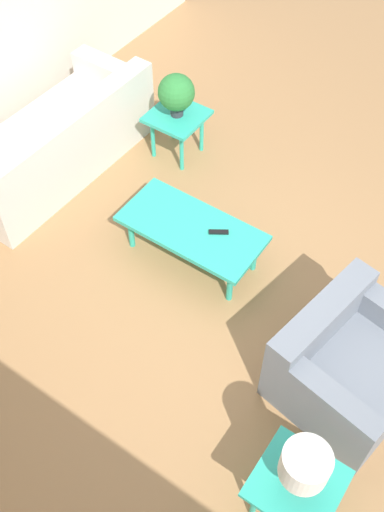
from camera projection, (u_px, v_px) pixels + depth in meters
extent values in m
plane|color=#A87A4C|center=(234.00, 292.00, 4.93)|extent=(14.00, 14.00, 0.00)
cube|color=silver|center=(53.00, 148.00, 5.73)|extent=(0.93, 2.05, 0.42)
cube|color=silver|center=(73.00, 130.00, 5.30)|extent=(0.24, 2.04, 0.35)
cube|color=silver|center=(112.00, 73.00, 5.94)|extent=(0.89, 0.22, 0.23)
cube|color=slate|center=(351.00, 374.00, 4.26)|extent=(1.02, 1.13, 0.38)
cube|color=slate|center=(322.00, 319.00, 4.13)|extent=(0.37, 1.02, 0.32)
cube|color=slate|center=(322.00, 394.00, 3.84)|extent=(0.87, 0.31, 0.21)
cube|color=#2DB79E|center=(192.00, 228.00, 4.88)|extent=(1.19, 0.57, 0.04)
cylinder|color=#2DB79E|center=(254.00, 255.00, 4.95)|extent=(0.05, 0.05, 0.35)
cylinder|color=#2DB79E|center=(157.00, 205.00, 5.31)|extent=(0.05, 0.05, 0.35)
cylinder|color=#2DB79E|center=(230.00, 286.00, 4.76)|extent=(0.05, 0.05, 0.35)
cylinder|color=#2DB79E|center=(131.00, 232.00, 5.11)|extent=(0.05, 0.05, 0.35)
cube|color=#2DB79E|center=(177.00, 116.00, 5.65)|extent=(0.51, 0.51, 0.04)
cylinder|color=#2DB79E|center=(202.00, 133.00, 5.86)|extent=(0.04, 0.04, 0.44)
cylinder|color=#2DB79E|center=(173.00, 120.00, 5.98)|extent=(0.04, 0.04, 0.44)
cylinder|color=#2DB79E|center=(182.00, 152.00, 5.69)|extent=(0.04, 0.04, 0.44)
cylinder|color=#2DB79E|center=(153.00, 139.00, 5.81)|extent=(0.04, 0.04, 0.44)
cube|color=#2DB79E|center=(297.00, 484.00, 3.52)|extent=(0.51, 0.51, 0.04)
cylinder|color=#2DB79E|center=(329.00, 489.00, 3.73)|extent=(0.04, 0.04, 0.44)
cylinder|color=#2DB79E|center=(281.00, 458.00, 3.85)|extent=(0.04, 0.04, 0.44)
cylinder|color=#2DB79E|center=(254.00, 503.00, 3.68)|extent=(0.04, 0.04, 0.44)
cylinder|color=#333338|center=(177.00, 110.00, 5.59)|extent=(0.12, 0.12, 0.10)
sphere|color=#2D7F38|center=(176.00, 92.00, 5.44)|extent=(0.34, 0.34, 0.34)
cylinder|color=red|center=(300.00, 477.00, 3.43)|extent=(0.14, 0.14, 0.19)
cylinder|color=white|center=(305.00, 465.00, 3.27)|extent=(0.28, 0.28, 0.22)
cube|color=black|center=(219.00, 232.00, 4.82)|extent=(0.16, 0.12, 0.02)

